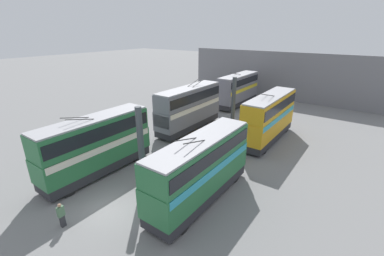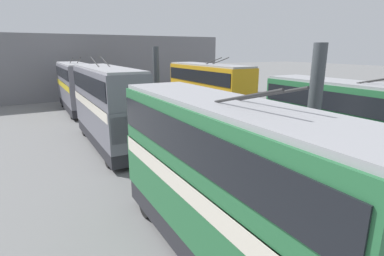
{
  "view_description": "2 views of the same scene",
  "coord_description": "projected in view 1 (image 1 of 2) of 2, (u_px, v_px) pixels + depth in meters",
  "views": [
    {
      "loc": [
        -8.52,
        -13.58,
        11.85
      ],
      "look_at": [
        11.22,
        0.7,
        2.49
      ],
      "focal_mm": 24.0,
      "sensor_mm": 36.0,
      "label": 1
    },
    {
      "loc": [
        -3.78,
        9.35,
        6.43
      ],
      "look_at": [
        12.47,
        0.27,
        1.54
      ],
      "focal_mm": 28.0,
      "sensor_mm": 36.0,
      "label": 2
    }
  ],
  "objects": [
    {
      "name": "ground_plane",
      "position": [
        107.0,
        209.0,
        18.12
      ],
      "size": [
        240.0,
        240.0,
        0.0
      ],
      "primitive_type": "plane",
      "color": "slate"
    },
    {
      "name": "depot_back_wall",
      "position": [
        283.0,
        76.0,
        45.17
      ],
      "size": [
        0.5,
        36.0,
        8.32
      ],
      "color": "slate",
      "rests_on": "ground_plane"
    },
    {
      "name": "support_column_near",
      "position": [
        141.0,
        150.0,
        19.69
      ],
      "size": [
        0.89,
        0.89,
        6.67
      ],
      "color": "#42474C",
      "rests_on": "ground_plane"
    },
    {
      "name": "support_column_far",
      "position": [
        233.0,
        106.0,
        31.21
      ],
      "size": [
        0.89,
        0.89,
        6.67
      ],
      "color": "#42474C",
      "rests_on": "ground_plane"
    },
    {
      "name": "bus_left_near",
      "position": [
        201.0,
        166.0,
        18.26
      ],
      "size": [
        10.03,
        2.54,
        5.52
      ],
      "color": "black",
      "rests_on": "ground_plane"
    },
    {
      "name": "bus_left_far",
      "position": [
        269.0,
        115.0,
        28.45
      ],
      "size": [
        10.26,
        2.54,
        5.85
      ],
      "color": "black",
      "rests_on": "ground_plane"
    },
    {
      "name": "bus_right_near",
      "position": [
        96.0,
        142.0,
        21.76
      ],
      "size": [
        10.05,
        2.54,
        5.72
      ],
      "color": "black",
      "rests_on": "ground_plane"
    },
    {
      "name": "bus_right_mid",
      "position": [
        189.0,
        106.0,
        31.78
      ],
      "size": [
        10.44,
        2.54,
        5.96
      ],
      "color": "black",
      "rests_on": "ground_plane"
    },
    {
      "name": "bus_right_far",
      "position": [
        238.0,
        88.0,
        42.08
      ],
      "size": [
        10.12,
        2.54,
        5.7
      ],
      "color": "black",
      "rests_on": "ground_plane"
    },
    {
      "name": "person_by_left_row",
      "position": [
        195.0,
        168.0,
        21.85
      ],
      "size": [
        0.3,
        0.45,
        1.56
      ],
      "rotation": [
        0.0,
        0.0,
        6.12
      ],
      "color": "#384251",
      "rests_on": "ground_plane"
    },
    {
      "name": "person_aisle_foreground",
      "position": [
        61.0,
        214.0,
        16.22
      ],
      "size": [
        0.44,
        0.28,
        1.73
      ],
      "rotation": [
        0.0,
        0.0,
        4.8
      ],
      "color": "#2D2D33",
      "rests_on": "ground_plane"
    },
    {
      "name": "oil_drum",
      "position": [
        214.0,
        127.0,
        32.23
      ],
      "size": [
        0.56,
        0.56,
        0.84
      ],
      "color": "#424C56",
      "rests_on": "ground_plane"
    }
  ]
}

